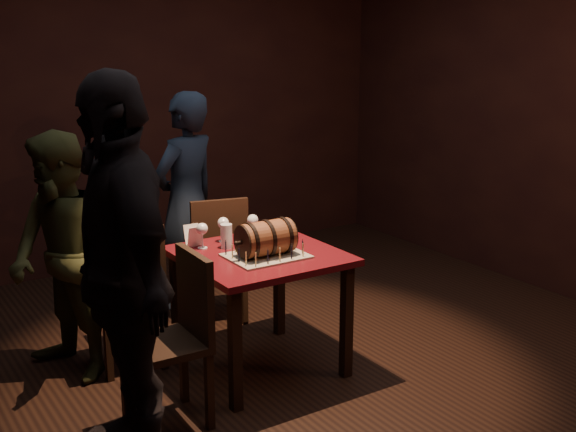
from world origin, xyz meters
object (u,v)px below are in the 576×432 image
Objects in this scene: pub_table at (259,270)px; wine_glass_right at (253,221)px; chair_back at (217,253)px; barrel_cake at (266,238)px; chair_left_rear at (138,283)px; pint_of_ale at (226,237)px; person_left_front at (122,276)px; chair_left_front at (178,329)px; wine_glass_mid at (223,224)px; person_back at (187,202)px; wine_glass_left at (202,230)px; person_left_rear at (64,258)px.

wine_glass_right reaches higher than pub_table.
barrel_cake is at bearing -98.04° from chair_back.
pub_table is 0.97× the size of chair_left_rear.
person_left_front is (-0.92, -0.70, 0.12)m from pint_of_ale.
wine_glass_right is at bearing 36.31° from chair_left_front.
wine_glass_mid is at bearing 45.91° from chair_left_front.
chair_left_rear is (-0.59, 0.48, -0.12)m from pub_table.
barrel_cake reaches higher than chair_left_front.
barrel_cake is 0.78m from chair_left_front.
person_back reaches higher than chair_left_rear.
barrel_cake is at bearing 17.44° from chair_left_front.
wine_glass_left is 0.15m from pint_of_ale.
barrel_cake is 0.89m from chair_left_rear.
wine_glass_left is at bearing 52.97° from chair_left_front.
chair_back reaches higher than wine_glass_right.
wine_glass_left and wine_glass_mid have the same top height.
barrel_cake is at bearing 118.27° from person_left_front.
chair_back is at bearing 144.61° from person_left_front.
pub_table is 0.75m from chair_left_front.
chair_back is 1.35m from chair_left_front.
pint_of_ale is at bearing -111.44° from chair_back.
chair_left_rear is 1.17m from person_left_front.
wine_glass_left is at bearing 123.56° from barrel_cake.
chair_left_front is at bearing 41.55° from person_back.
chair_back is 1.78m from person_left_front.
pint_of_ale is at bearing -159.97° from wine_glass_right.
chair_back is (0.19, 0.47, -0.34)m from wine_glass_mid.
chair_back is at bearing 54.06° from chair_left_front.
person_back is at bearing 93.30° from chair_back.
chair_left_front is (-0.79, -0.58, -0.35)m from wine_glass_right.
wine_glass_right is 0.17× the size of chair_back.
person_back is 1.29m from person_left_rear.
pint_of_ale is at bearing -109.88° from wine_glass_mid.
wine_glass_left is 1.00× the size of wine_glass_mid.
wine_glass_mid is 0.11× the size of person_left_rear.
chair_left_front is at bearing 126.06° from person_left_front.
pub_table is 6.00× the size of pint_of_ale.
wine_glass_right is 0.11× the size of person_left_rear.
barrel_cake is 2.34× the size of wine_glass_right.
chair_back is 0.57× the size of person_back.
wine_glass_mid reaches higher than pint_of_ale.
person_back is (0.09, 1.21, 0.17)m from pub_table.
person_left_front is (-1.13, -1.72, 0.13)m from person_back.
chair_back and chair_left_front have the same top height.
wine_glass_right is 0.10× the size of person_back.
chair_back is at bearing 23.12° from chair_left_rear.
person_left_rear reaches higher than wine_glass_mid.
wine_glass_mid is at bearing 168.78° from wine_glass_right.
chair_back is 0.52m from person_back.
barrel_cake is 0.41× the size of chair_back.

